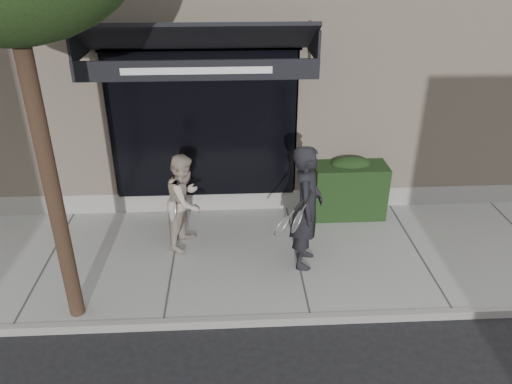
{
  "coord_description": "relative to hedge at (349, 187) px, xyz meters",
  "views": [
    {
      "loc": [
        -1.03,
        -6.78,
        4.75
      ],
      "look_at": [
        -0.63,
        0.6,
        0.94
      ],
      "focal_mm": 35.0,
      "sensor_mm": 36.0,
      "label": 1
    }
  ],
  "objects": [
    {
      "name": "building_facade",
      "position": [
        -1.11,
        3.71,
        2.08
      ],
      "size": [
        14.3,
        8.04,
        5.64
      ],
      "color": "beige",
      "rests_on": "ground"
    },
    {
      "name": "curb",
      "position": [
        -1.1,
        -2.8,
        -0.59
      ],
      "size": [
        20.0,
        0.1,
        0.14
      ],
      "primitive_type": "cube",
      "color": "gray",
      "rests_on": "ground"
    },
    {
      "name": "sidewalk",
      "position": [
        -1.1,
        -1.25,
        -0.6
      ],
      "size": [
        20.0,
        3.0,
        0.12
      ],
      "primitive_type": "cube",
      "color": "gray",
      "rests_on": "ground"
    },
    {
      "name": "pedestrian_back",
      "position": [
        -2.89,
        -0.87,
        0.27
      ],
      "size": [
        0.84,
        0.94,
        1.61
      ],
      "color": "#B6A392",
      "rests_on": "sidewalk"
    },
    {
      "name": "hedge",
      "position": [
        0.0,
        0.0,
        0.0
      ],
      "size": [
        1.3,
        0.7,
        1.14
      ],
      "color": "black",
      "rests_on": "sidewalk"
    },
    {
      "name": "pedestrian_front",
      "position": [
        -1.02,
        -1.52,
        0.45
      ],
      "size": [
        0.84,
        0.95,
        1.98
      ],
      "color": "black",
      "rests_on": "sidewalk"
    },
    {
      "name": "ground",
      "position": [
        -1.1,
        -1.25,
        -0.66
      ],
      "size": [
        80.0,
        80.0,
        0.0
      ],
      "primitive_type": "plane",
      "color": "black",
      "rests_on": "ground"
    }
  ]
}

